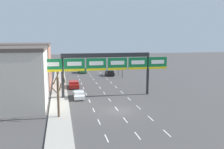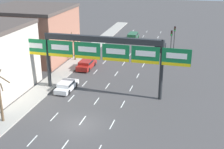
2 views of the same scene
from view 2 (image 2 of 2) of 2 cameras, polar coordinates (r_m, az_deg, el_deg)
ground_plane at (r=33.20m, az=-5.99°, el=-9.16°), size 220.00×220.00×0.00m
sidewalk_left at (r=36.52m, az=-17.93°, el=-7.08°), size 2.80×110.00×0.15m
lane_dashes at (r=44.84m, az=0.02°, el=-0.92°), size 6.72×67.00×0.01m
sign_gantry at (r=38.43m, az=-1.87°, el=4.63°), size 21.51×0.70×7.47m
building_far at (r=55.83m, az=-14.48°, el=7.45°), size 13.07×13.03×8.79m
car_white at (r=41.41m, az=-8.33°, el=-2.00°), size 1.80×4.50×1.27m
car_red at (r=49.27m, az=-4.72°, el=1.92°), size 1.93×4.74×1.38m
car_black at (r=59.85m, az=8.79°, el=5.09°), size 1.94×3.91×1.39m
suv_green at (r=67.11m, az=3.83°, el=7.03°), size 1.99×4.86×1.47m
traffic_light_near_gantry at (r=59.81m, az=11.38°, el=7.41°), size 0.30×0.35×4.56m
traffic_light_mid_block at (r=54.68m, az=10.79°, el=6.47°), size 0.30×0.35×4.88m
tree_bare_closest at (r=53.05m, az=-6.77°, el=5.20°), size 2.16×1.90×4.69m
tree_bare_second at (r=34.22m, az=-19.80°, el=-3.66°), size 1.87×1.68×5.70m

